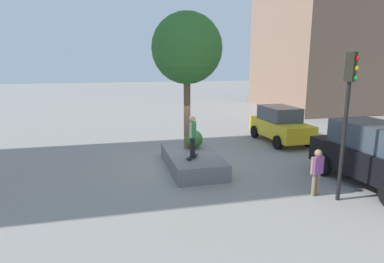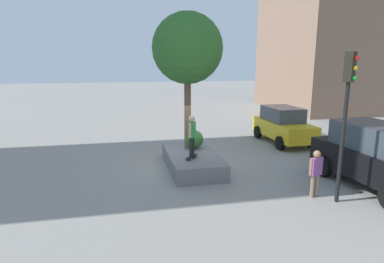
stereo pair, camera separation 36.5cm
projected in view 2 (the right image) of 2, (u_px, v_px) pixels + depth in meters
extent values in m
plane|color=gray|center=(187.00, 165.00, 13.66)|extent=(120.00, 120.00, 0.00)
cube|color=slate|center=(192.00, 160.00, 13.19)|extent=(3.96, 1.97, 0.64)
cylinder|color=brown|center=(188.00, 109.00, 13.49)|extent=(0.28, 0.28, 3.40)
sphere|color=#2D6628|center=(187.00, 48.00, 12.97)|extent=(2.89, 2.89, 2.89)
sphere|color=#2D6628|center=(194.00, 139.00, 13.79)|extent=(0.79, 0.79, 0.79)
cube|color=black|center=(192.00, 156.00, 12.40)|extent=(0.77, 0.64, 0.02)
sphere|color=beige|center=(191.00, 159.00, 12.15)|extent=(0.06, 0.06, 0.06)
sphere|color=beige|center=(187.00, 159.00, 12.22)|extent=(0.06, 0.06, 0.06)
sphere|color=beige|center=(197.00, 156.00, 12.61)|extent=(0.06, 0.06, 0.06)
sphere|color=beige|center=(193.00, 155.00, 12.67)|extent=(0.06, 0.06, 0.06)
cylinder|color=black|center=(193.00, 146.00, 12.41)|extent=(0.14, 0.14, 0.76)
cylinder|color=black|center=(191.00, 147.00, 12.24)|extent=(0.14, 0.14, 0.76)
cube|color=#338C4C|center=(192.00, 130.00, 12.18)|extent=(0.46, 0.38, 0.59)
cylinder|color=#D8AD8C|center=(194.00, 128.00, 12.38)|extent=(0.09, 0.09, 0.56)
cylinder|color=#D8AD8C|center=(190.00, 130.00, 11.97)|extent=(0.09, 0.09, 0.56)
sphere|color=#D8AD8C|center=(192.00, 119.00, 12.09)|extent=(0.25, 0.25, 0.25)
cube|color=gold|center=(283.00, 129.00, 17.26)|extent=(4.16, 1.79, 0.83)
cube|color=#38424C|center=(282.00, 114.00, 17.29)|extent=(2.34, 1.56, 0.75)
cylinder|color=black|center=(311.00, 141.00, 16.27)|extent=(0.71, 0.21, 0.70)
cylinder|color=black|center=(280.00, 143.00, 15.89)|extent=(0.71, 0.21, 0.70)
cylinder|color=black|center=(285.00, 131.00, 18.80)|extent=(0.71, 0.21, 0.70)
cylinder|color=black|center=(258.00, 132.00, 18.42)|extent=(0.71, 0.21, 0.70)
cube|color=black|center=(379.00, 164.00, 10.95)|extent=(4.86, 2.28, 0.95)
cube|color=#38424C|center=(376.00, 136.00, 10.98)|extent=(2.76, 1.92, 0.85)
cylinder|color=black|center=(366.00, 162.00, 12.74)|extent=(0.82, 0.29, 0.81)
cylinder|color=black|center=(323.00, 166.00, 12.21)|extent=(0.82, 0.29, 0.81)
cylinder|color=black|center=(342.00, 144.00, 9.65)|extent=(0.12, 0.12, 3.71)
cube|color=black|center=(350.00, 67.00, 9.17)|extent=(0.35, 0.36, 0.85)
sphere|color=red|center=(356.00, 58.00, 9.01)|extent=(0.14, 0.14, 0.14)
sphere|color=gold|center=(355.00, 68.00, 9.07)|extent=(0.14, 0.14, 0.14)
sphere|color=green|center=(354.00, 78.00, 9.13)|extent=(0.14, 0.14, 0.14)
cylinder|color=#847056|center=(316.00, 185.00, 10.37)|extent=(0.13, 0.13, 0.73)
cylinder|color=#847056|center=(312.00, 186.00, 10.30)|extent=(0.13, 0.13, 0.73)
cube|color=#8C4C99|center=(316.00, 166.00, 10.20)|extent=(0.28, 0.45, 0.57)
cylinder|color=#9E7251|center=(321.00, 165.00, 10.29)|extent=(0.09, 0.09, 0.54)
cylinder|color=#9E7251|center=(311.00, 167.00, 10.10)|extent=(0.09, 0.09, 0.54)
sphere|color=#9E7251|center=(317.00, 154.00, 10.11)|extent=(0.24, 0.24, 0.24)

